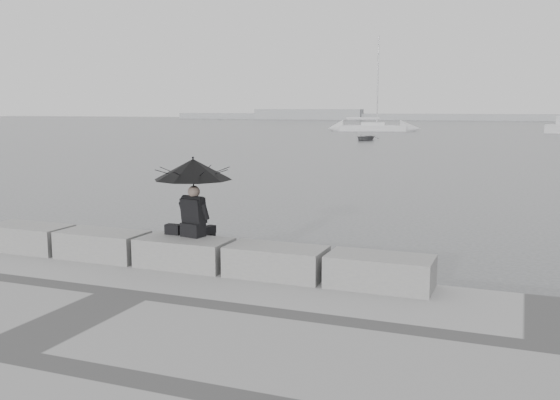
% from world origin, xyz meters
% --- Properties ---
extents(ground, '(360.00, 360.00, 0.00)m').
position_xyz_m(ground, '(0.00, 0.00, 0.00)').
color(ground, '#444749').
rests_on(ground, ground).
extents(stone_block_far_left, '(1.60, 0.80, 0.50)m').
position_xyz_m(stone_block_far_left, '(-3.40, -0.45, 0.75)').
color(stone_block_far_left, slate).
rests_on(stone_block_far_left, promenade).
extents(stone_block_left, '(1.60, 0.80, 0.50)m').
position_xyz_m(stone_block_left, '(-1.70, -0.45, 0.75)').
color(stone_block_left, slate).
rests_on(stone_block_left, promenade).
extents(stone_block_centre, '(1.60, 0.80, 0.50)m').
position_xyz_m(stone_block_centre, '(0.00, -0.45, 0.75)').
color(stone_block_centre, slate).
rests_on(stone_block_centre, promenade).
extents(stone_block_right, '(1.60, 0.80, 0.50)m').
position_xyz_m(stone_block_right, '(1.70, -0.45, 0.75)').
color(stone_block_right, slate).
rests_on(stone_block_right, promenade).
extents(stone_block_far_right, '(1.60, 0.80, 0.50)m').
position_xyz_m(stone_block_far_right, '(3.40, -0.45, 0.75)').
color(stone_block_far_right, slate).
rests_on(stone_block_far_right, promenade).
extents(seated_person, '(1.36, 1.36, 1.39)m').
position_xyz_m(seated_person, '(0.05, -0.19, 2.04)').
color(seated_person, black).
rests_on(seated_person, stone_block_centre).
extents(bag, '(0.28, 0.16, 0.18)m').
position_xyz_m(bag, '(-0.36, -0.19, 1.09)').
color(bag, black).
rests_on(bag, stone_block_centre).
extents(distant_landmass, '(180.00, 8.00, 2.80)m').
position_xyz_m(distant_landmass, '(-8.14, 154.51, 0.90)').
color(distant_landmass, '#939598').
rests_on(distant_landmass, ground).
extents(sailboat_left, '(9.40, 4.45, 12.90)m').
position_xyz_m(sailboat_left, '(-14.42, 75.86, 0.51)').
color(sailboat_left, silver).
rests_on(sailboat_left, ground).
extents(dinghy, '(3.48, 1.83, 0.56)m').
position_xyz_m(dinghy, '(-9.49, 51.30, 0.28)').
color(dinghy, gray).
rests_on(dinghy, ground).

